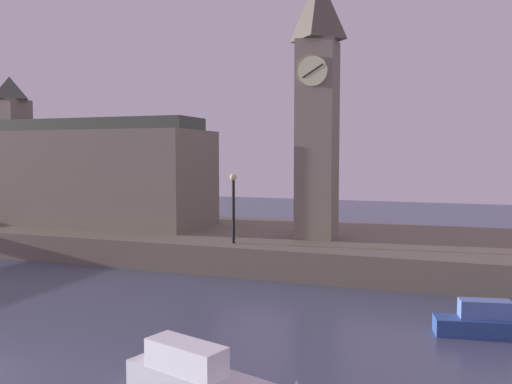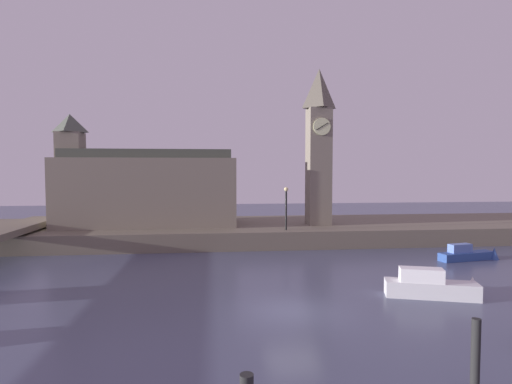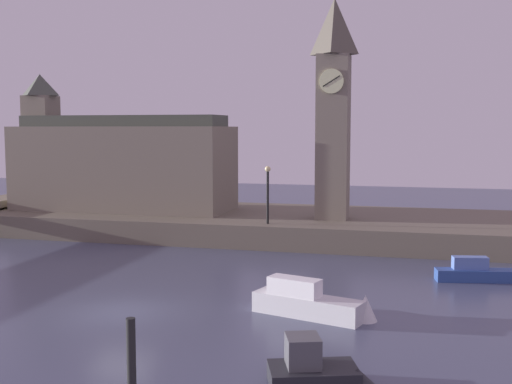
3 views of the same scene
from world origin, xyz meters
TOP-DOWN VIEW (x-y plane):
  - ground_plane at (0.00, 0.00)m, footprint 120.00×120.00m
  - far_embankment at (0.00, 20.00)m, footprint 70.00×12.00m
  - clock_tower at (6.05, 18.53)m, footprint 2.24×2.29m
  - parliament_hall at (-9.92, 19.75)m, footprint 15.76×6.04m
  - streetlamp at (2.45, 15.30)m, footprint 0.36×0.36m
  - mooring_post_right at (3.95, -7.28)m, footprint 0.26×0.26m
  - boat_ferry_white at (7.74, 1.31)m, footprint 5.22×2.41m
  - boat_barge_dark at (9.04, -5.35)m, footprint 3.59×2.26m
  - boat_tour_blue at (14.93, 9.22)m, footprint 4.83×1.70m

SIDE VIEW (x-z plane):
  - ground_plane at x=0.00m, z-range 0.00..0.00m
  - boat_tour_blue at x=14.93m, z-range -0.30..1.11m
  - boat_barge_dark at x=9.04m, z-range -0.29..1.16m
  - boat_ferry_white at x=7.74m, z-range -0.26..1.38m
  - far_embankment at x=0.00m, z-range 0.00..1.50m
  - mooring_post_right at x=3.95m, z-range 0.00..2.20m
  - streetlamp at x=2.45m, z-range 1.97..5.57m
  - parliament_hall at x=-9.92m, z-range -0.09..9.89m
  - clock_tower at x=6.05m, z-range 1.77..16.01m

